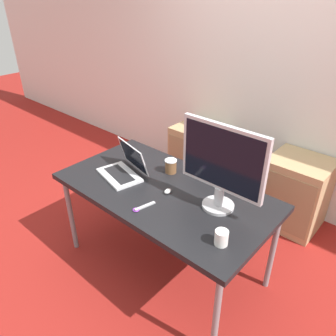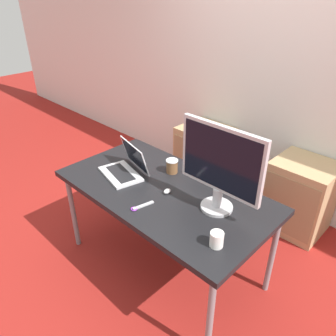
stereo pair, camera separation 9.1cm
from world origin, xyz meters
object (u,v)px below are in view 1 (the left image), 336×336
at_px(cabinet_right, 295,193).
at_px(monitor, 222,165).
at_px(cabinet_left, 199,156).
at_px(laptop_center, 124,169).
at_px(mouse, 168,191).
at_px(coffee_cup_white, 221,238).
at_px(office_chair, 220,189).
at_px(coffee_cup_brown, 171,166).

bearing_deg(cabinet_right, monitor, -96.54).
distance_m(cabinet_left, laptop_center, 1.33).
bearing_deg(mouse, monitor, 16.04).
xyz_separation_m(mouse, coffee_cup_white, (0.55, -0.18, 0.03)).
bearing_deg(laptop_center, coffee_cup_white, -8.82).
bearing_deg(coffee_cup_white, mouse, 162.18).
xyz_separation_m(office_chair, coffee_cup_white, (0.57, -0.90, 0.38)).
height_order(laptop_center, mouse, laptop_center).
bearing_deg(monitor, mouse, -163.96).
bearing_deg(cabinet_left, laptop_center, -80.73).
relative_size(cabinet_right, mouse, 11.78).
xyz_separation_m(cabinet_left, mouse, (0.61, -1.21, 0.42)).
relative_size(cabinet_right, laptop_center, 1.72).
xyz_separation_m(cabinet_right, mouse, (-0.47, -1.21, 0.42)).
relative_size(office_chair, monitor, 1.87).
xyz_separation_m(laptop_center, coffee_cup_brown, (0.24, 0.26, 0.00)).
height_order(office_chair, coffee_cup_white, office_chair).
xyz_separation_m(office_chair, coffee_cup_brown, (-0.15, -0.50, 0.39)).
height_order(cabinet_left, mouse, mouse).
height_order(cabinet_right, coffee_cup_brown, coffee_cup_brown).
height_order(laptop_center, coffee_cup_white, laptop_center).
bearing_deg(mouse, cabinet_right, 68.62).
xyz_separation_m(office_chair, monitor, (0.37, -0.63, 0.65)).
height_order(monitor, coffee_cup_brown, monitor).
bearing_deg(coffee_cup_white, coffee_cup_brown, 150.68).
bearing_deg(monitor, cabinet_left, 130.87).
bearing_deg(cabinet_right, mouse, -111.38).
height_order(cabinet_right, laptop_center, laptop_center).
relative_size(cabinet_left, laptop_center, 1.72).
xyz_separation_m(coffee_cup_white, coffee_cup_brown, (-0.72, 0.40, 0.01)).
height_order(cabinet_right, coffee_cup_white, coffee_cup_white).
height_order(cabinet_left, coffee_cup_brown, coffee_cup_brown).
distance_m(laptop_center, coffee_cup_brown, 0.35).
xyz_separation_m(cabinet_right, coffee_cup_brown, (-0.64, -0.98, 0.45)).
height_order(laptop_center, coffee_cup_brown, laptop_center).
distance_m(office_chair, cabinet_left, 0.76).
distance_m(coffee_cup_white, coffee_cup_brown, 0.83).
height_order(office_chair, laptop_center, office_chair).
bearing_deg(mouse, coffee_cup_brown, 126.82).
relative_size(cabinet_left, coffee_cup_white, 7.45).
relative_size(laptop_center, mouse, 6.84).
distance_m(office_chair, coffee_cup_brown, 0.65).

